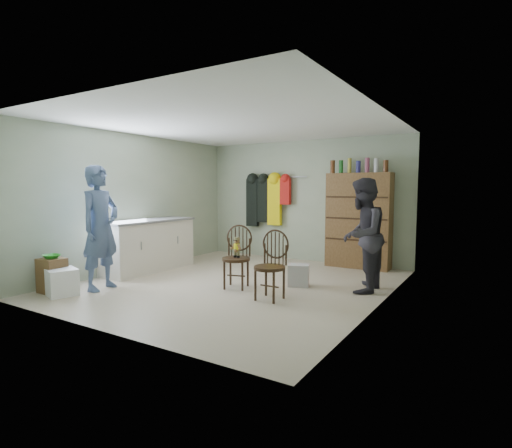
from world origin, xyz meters
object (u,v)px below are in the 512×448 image
Objects in this scene: chair_front at (237,253)px; counter at (148,245)px; chair_far at (272,262)px; dresser at (359,220)px.

counter is at bearing 158.58° from chair_front.
chair_far is 0.46× the size of dresser.
chair_far is 2.81m from dresser.
chair_far is at bearing -97.07° from dresser.
counter is 2.89m from chair_far.
chair_front reaches higher than counter.
chair_front is at bearing -4.75° from counter.
dresser is (0.34, 2.76, 0.41)m from chair_far.
chair_front is 0.82m from chair_far.
counter is 1.96× the size of chair_far.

